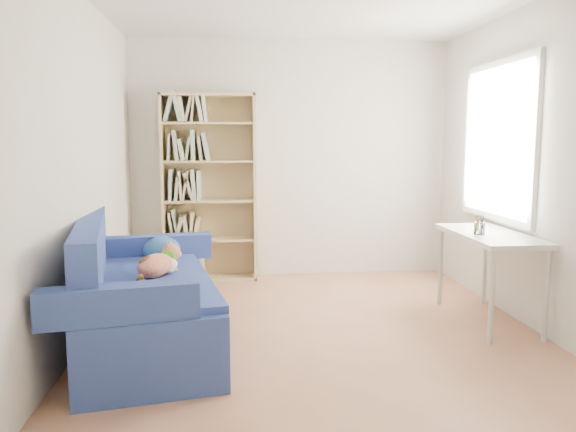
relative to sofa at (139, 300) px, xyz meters
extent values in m
plane|color=#A76C4B|center=(1.32, 0.19, -0.35)|extent=(4.00, 4.00, 0.00)
cube|color=silver|center=(1.32, 2.19, 0.95)|extent=(3.50, 0.04, 2.60)
cube|color=silver|center=(1.32, -1.81, 0.95)|extent=(3.50, 0.04, 2.60)
cube|color=silver|center=(-0.43, 0.19, 0.95)|extent=(0.04, 4.00, 2.60)
cube|color=silver|center=(3.07, 0.19, 0.95)|extent=(0.04, 4.00, 2.60)
cube|color=white|center=(3.07, 0.79, 1.15)|extent=(0.01, 1.20, 1.30)
cube|color=navy|center=(0.04, -0.02, -0.11)|extent=(1.25, 2.04, 0.47)
cube|color=navy|center=(-0.32, -0.02, 0.36)|extent=(0.54, 1.90, 0.46)
cube|color=navy|center=(0.04, 0.85, 0.23)|extent=(0.91, 0.34, 0.21)
cube|color=navy|center=(0.04, -0.88, 0.23)|extent=(0.91, 0.34, 0.21)
cube|color=navy|center=(0.06, -0.02, 0.15)|extent=(1.20, 1.89, 0.05)
ellipsoid|color=#2D5F93|center=(0.09, 0.64, 0.24)|extent=(0.31, 0.34, 0.23)
ellipsoid|color=#AF2C14|center=(0.13, 0.01, 0.25)|extent=(0.31, 0.44, 0.16)
ellipsoid|color=silver|center=(0.18, 0.12, 0.23)|extent=(0.17, 0.20, 0.10)
ellipsoid|color=#34200E|center=(0.10, -0.04, 0.29)|extent=(0.17, 0.22, 0.08)
sphere|color=#AF2C14|center=(0.14, 0.30, 0.29)|extent=(0.14, 0.14, 0.14)
cone|color=#AF2C14|center=(0.13, 0.33, 0.36)|extent=(0.07, 0.07, 0.07)
cone|color=#AF2C14|center=(0.13, 0.26, 0.36)|extent=(0.07, 0.07, 0.07)
cylinder|color=#51C427|center=(0.14, 0.22, 0.27)|extent=(0.12, 0.06, 0.11)
cylinder|color=#34200E|center=(0.11, -0.22, 0.22)|extent=(0.06, 0.16, 0.06)
cube|color=tan|center=(-0.05, 2.01, 0.65)|extent=(0.03, 0.31, 2.00)
cube|color=tan|center=(0.92, 2.01, 0.65)|extent=(0.03, 0.31, 2.00)
cube|color=tan|center=(0.44, 2.01, 1.63)|extent=(1.00, 0.31, 0.03)
cube|color=tan|center=(0.44, 2.01, -0.34)|extent=(1.00, 0.31, 0.03)
cube|color=tan|center=(0.44, 2.16, 0.65)|extent=(1.00, 0.02, 2.00)
cube|color=white|center=(2.79, 0.32, 0.38)|extent=(0.52, 1.14, 0.04)
cylinder|color=silver|center=(3.00, 0.84, 0.00)|extent=(0.04, 0.04, 0.71)
cylinder|color=silver|center=(3.00, -0.20, 0.00)|extent=(0.04, 0.04, 0.71)
cylinder|color=silver|center=(2.58, 0.84, 0.00)|extent=(0.04, 0.04, 0.71)
cylinder|color=silver|center=(2.58, -0.20, 0.00)|extent=(0.04, 0.04, 0.71)
cylinder|color=white|center=(2.67, 0.27, 0.45)|extent=(0.09, 0.09, 0.10)
camera|label=1|loc=(0.71, -4.05, 1.14)|focal=35.00mm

